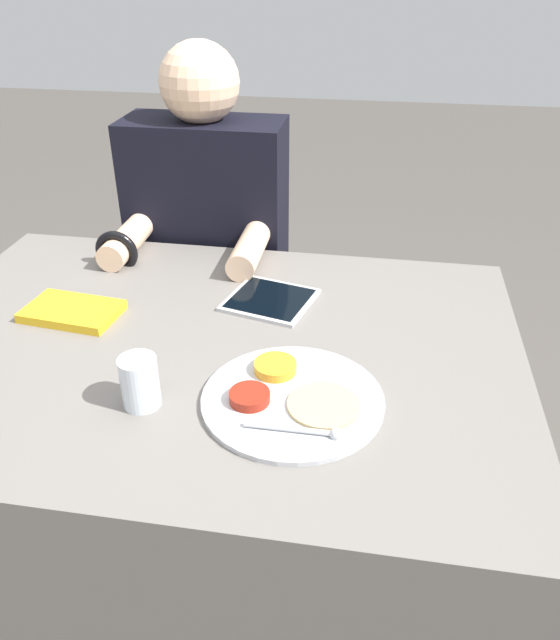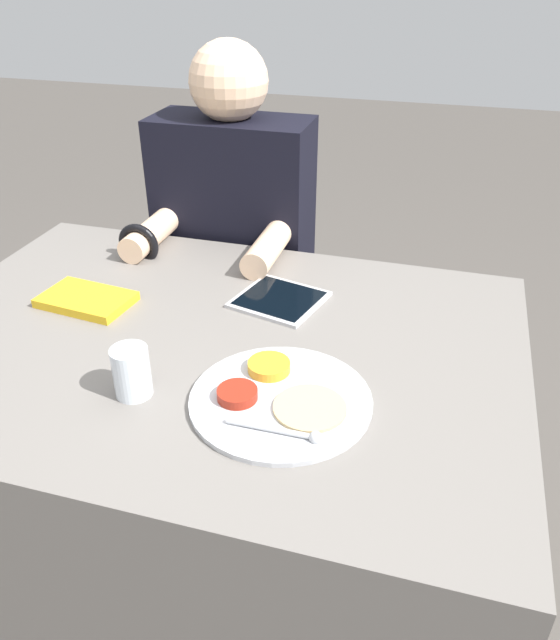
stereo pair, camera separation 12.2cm
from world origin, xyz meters
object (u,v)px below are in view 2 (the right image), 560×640
Objects in this scene: red_notebook at (87,300)px; person_diner at (236,278)px; thali_tray at (279,398)px; tablet_device at (279,299)px; drinking_glass at (132,372)px.

person_diner reaches higher than red_notebook.
thali_tray is 1.52× the size of red_notebook.
drinking_glass is at bearing -111.58° from tablet_device.
red_notebook is 2.24× the size of drinking_glass.
thali_tray is at bearing 11.10° from drinking_glass.
drinking_glass is (-0.16, -0.40, 0.04)m from tablet_device.
thali_tray is 0.26× the size of person_diner.
drinking_glass is (0.26, -0.27, 0.04)m from red_notebook.
tablet_device is at bearing 106.01° from thali_tray.
drinking_glass is at bearing -46.01° from red_notebook.
red_notebook is at bearing -107.45° from person_diner.
drinking_glass is at bearing -168.90° from thali_tray.
red_notebook is at bearing -162.46° from tablet_device.
person_diner is at bearing 115.43° from thali_tray.
thali_tray is 1.48× the size of tablet_device.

